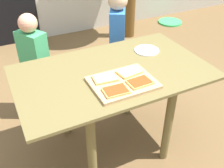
% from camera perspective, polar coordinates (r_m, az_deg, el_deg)
% --- Properties ---
extents(ground_plane, '(16.00, 16.00, 0.00)m').
position_cam_1_polar(ground_plane, '(2.30, 0.16, -12.70)').
color(ground_plane, brown).
extents(dining_table, '(1.35, 0.81, 0.72)m').
position_cam_1_polar(dining_table, '(1.91, 0.19, -0.37)').
color(dining_table, brown).
rests_on(dining_table, ground).
extents(cutting_board, '(0.41, 0.32, 0.02)m').
position_cam_1_polar(cutting_board, '(1.70, 2.33, 0.32)').
color(cutting_board, tan).
rests_on(cutting_board, dining_table).
extents(pizza_slice_far_right, '(0.17, 0.13, 0.02)m').
position_cam_1_polar(pizza_slice_far_right, '(1.78, 3.69, 2.63)').
color(pizza_slice_far_right, '#E4B05C').
rests_on(pizza_slice_far_right, cutting_board).
extents(pizza_slice_far_left, '(0.16, 0.12, 0.02)m').
position_cam_1_polar(pizza_slice_far_left, '(1.71, -1.53, 1.28)').
color(pizza_slice_far_left, '#E4B05C').
rests_on(pizza_slice_far_left, cutting_board).
extents(pizza_slice_near_left, '(0.16, 0.12, 0.02)m').
position_cam_1_polar(pizza_slice_near_left, '(1.60, 0.82, -1.43)').
color(pizza_slice_near_left, '#E4B05C').
rests_on(pizza_slice_near_left, cutting_board).
extents(pizza_slice_near_right, '(0.16, 0.11, 0.02)m').
position_cam_1_polar(pizza_slice_near_right, '(1.68, 6.00, 0.42)').
color(pizza_slice_near_right, '#E4B05C').
rests_on(pizza_slice_near_right, cutting_board).
extents(plate_white_right, '(0.19, 0.19, 0.01)m').
position_cam_1_polar(plate_white_right, '(2.12, 7.50, 7.24)').
color(plate_white_right, white).
rests_on(plate_white_right, dining_table).
extents(child_left, '(0.24, 0.28, 0.98)m').
position_cam_1_polar(child_left, '(2.40, -16.30, 4.70)').
color(child_left, '#443770').
rests_on(child_left, ground).
extents(child_right, '(0.24, 0.28, 1.07)m').
position_cam_1_polar(child_right, '(2.58, 1.15, 10.06)').
color(child_right, '#462963').
rests_on(child_right, ground).
extents(garden_hose_coil, '(0.40, 0.40, 0.03)m').
position_cam_1_polar(garden_hose_coil, '(4.75, 12.43, 12.95)').
color(garden_hose_coil, '#3EC666').
rests_on(garden_hose_coil, ground).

